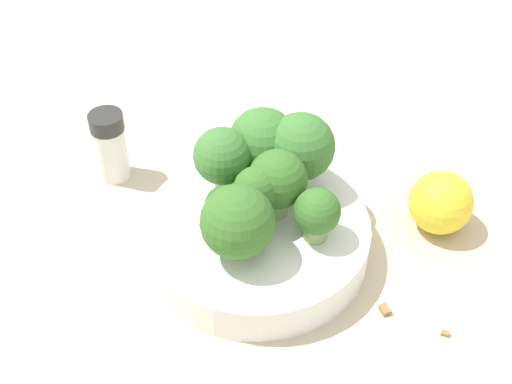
{
  "coord_description": "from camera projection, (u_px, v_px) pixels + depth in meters",
  "views": [
    {
      "loc": [
        -0.32,
        0.24,
        0.44
      ],
      "look_at": [
        0.0,
        0.0,
        0.07
      ],
      "focal_mm": 50.0,
      "sensor_mm": 36.0,
      "label": 1
    }
  ],
  "objects": [
    {
      "name": "almond_crumb_0",
      "position": [
        445.0,
        332.0,
        0.53
      ],
      "size": [
        0.01,
        0.01,
        0.01
      ],
      "primitive_type": "cube",
      "rotation": [
        0.0,
        0.0,
        0.56
      ],
      "color": "olive",
      "rests_on": "ground_plane"
    },
    {
      "name": "broccoli_floret_5",
      "position": [
        225.0,
        156.0,
        0.57
      ],
      "size": [
        0.05,
        0.05,
        0.06
      ],
      "color": "#8EB770",
      "rests_on": "bowl"
    },
    {
      "name": "broccoli_floret_2",
      "position": [
        238.0,
        223.0,
        0.52
      ],
      "size": [
        0.06,
        0.06,
        0.06
      ],
      "color": "#84AD66",
      "rests_on": "bowl"
    },
    {
      "name": "bowl",
      "position": [
        256.0,
        237.0,
        0.58
      ],
      "size": [
        0.18,
        0.18,
        0.03
      ],
      "primitive_type": "cylinder",
      "color": "white",
      "rests_on": "ground_plane"
    },
    {
      "name": "broccoli_floret_0",
      "position": [
        225.0,
        208.0,
        0.55
      ],
      "size": [
        0.03,
        0.03,
        0.04
      ],
      "color": "#7A9E5B",
      "rests_on": "bowl"
    },
    {
      "name": "lemon_wedge",
      "position": [
        441.0,
        203.0,
        0.6
      ],
      "size": [
        0.05,
        0.05,
        0.05
      ],
      "primitive_type": "sphere",
      "color": "yellow",
      "rests_on": "ground_plane"
    },
    {
      "name": "broccoli_floret_7",
      "position": [
        258.0,
        196.0,
        0.55
      ],
      "size": [
        0.04,
        0.04,
        0.06
      ],
      "color": "#84AD66",
      "rests_on": "bowl"
    },
    {
      "name": "broccoli_floret_1",
      "position": [
        263.0,
        143.0,
        0.59
      ],
      "size": [
        0.06,
        0.06,
        0.07
      ],
      "color": "#8EB770",
      "rests_on": "bowl"
    },
    {
      "name": "broccoli_floret_4",
      "position": [
        277.0,
        180.0,
        0.56
      ],
      "size": [
        0.05,
        0.05,
        0.06
      ],
      "color": "#84AD66",
      "rests_on": "bowl"
    },
    {
      "name": "pepper_shaker",
      "position": [
        110.0,
        145.0,
        0.64
      ],
      "size": [
        0.03,
        0.03,
        0.07
      ],
      "color": "silver",
      "rests_on": "ground_plane"
    },
    {
      "name": "almond_crumb_1",
      "position": [
        385.0,
        308.0,
        0.54
      ],
      "size": [
        0.01,
        0.01,
        0.01
      ],
      "primitive_type": "cube",
      "rotation": [
        0.0,
        0.0,
        2.84
      ],
      "color": "olive",
      "rests_on": "ground_plane"
    },
    {
      "name": "ground_plane",
      "position": [
        256.0,
        251.0,
        0.59
      ],
      "size": [
        3.0,
        3.0,
        0.0
      ],
      "primitive_type": "plane",
      "color": "beige"
    },
    {
      "name": "broccoli_floret_3",
      "position": [
        317.0,
        213.0,
        0.54
      ],
      "size": [
        0.04,
        0.04,
        0.05
      ],
      "color": "#7A9E5B",
      "rests_on": "bowl"
    },
    {
      "name": "broccoli_floret_6",
      "position": [
        301.0,
        148.0,
        0.58
      ],
      "size": [
        0.06,
        0.06,
        0.07
      ],
      "color": "#7A9E5B",
      "rests_on": "bowl"
    }
  ]
}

